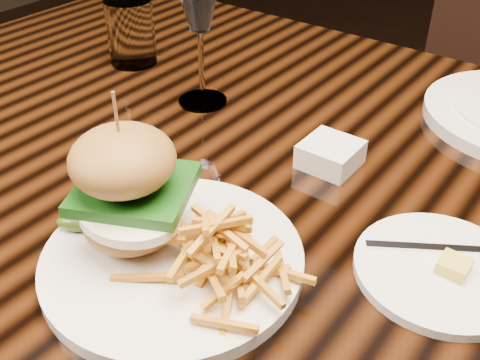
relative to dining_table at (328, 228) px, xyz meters
The scene contains 6 objects.
dining_table is the anchor object (origin of this frame).
burger_plate 0.26m from the dining_table, 105.04° to the right, with size 0.26×0.26×0.18m.
side_saucer 0.20m from the dining_table, 26.19° to the right, with size 0.17×0.17×0.02m.
ramekin 0.10m from the dining_table, 129.48° to the left, with size 0.07×0.07×0.03m, color white.
wine_glass 0.35m from the dining_table, 166.54° to the left, with size 0.08×0.08×0.21m.
water_tumbler 0.48m from the dining_table, 166.85° to the left, with size 0.08×0.08×0.11m, color white.
Camera 1 is at (0.24, -0.51, 1.14)m, focal length 42.00 mm.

